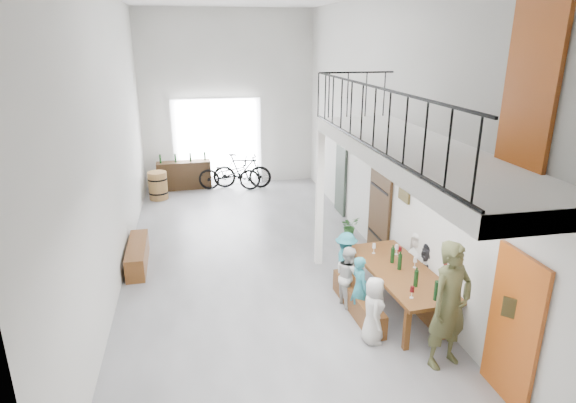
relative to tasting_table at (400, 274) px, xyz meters
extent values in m
plane|color=slate|center=(-2.20, 2.59, -0.71)|extent=(12.00, 12.00, 0.00)
plane|color=silver|center=(-2.20, 8.59, 2.04)|extent=(5.50, 0.00, 5.50)
plane|color=silver|center=(-2.20, -3.41, 2.04)|extent=(5.50, 0.00, 5.50)
plane|color=silver|center=(-4.95, 2.59, 2.04)|extent=(0.00, 12.00, 12.00)
plane|color=silver|center=(0.55, 2.59, 2.04)|extent=(0.00, 12.00, 12.00)
cube|color=white|center=(-2.60, 8.53, 0.69)|extent=(2.80, 0.08, 2.80)
cube|color=#AE4B13|center=(0.50, -2.31, 0.34)|extent=(0.06, 0.95, 2.10)
cube|color=#372110|center=(0.50, 2.29, 0.29)|extent=(0.06, 1.10, 2.00)
cube|color=#2C362E|center=(0.50, 5.09, 0.29)|extent=(0.06, 0.80, 2.00)
cube|color=#AE4B13|center=(0.50, -1.91, 3.39)|extent=(0.06, 0.90, 1.95)
cube|color=#42381A|center=(0.52, 1.19, 1.19)|extent=(0.04, 0.45, 0.55)
cylinder|color=white|center=(0.51, 3.79, 1.69)|extent=(0.04, 0.28, 0.28)
cube|color=white|center=(-0.20, -0.61, 2.29)|extent=(1.50, 5.60, 0.25)
cube|color=black|center=(-0.93, -0.61, 3.27)|extent=(0.03, 5.60, 0.03)
cube|color=black|center=(-0.93, -0.61, 2.44)|extent=(0.03, 5.60, 0.03)
cube|color=black|center=(-0.20, 2.17, 3.27)|extent=(1.50, 0.03, 0.03)
cube|color=white|center=(-0.90, 2.14, 0.73)|extent=(0.14, 0.14, 2.88)
cube|color=brown|center=(0.00, 0.00, 0.05)|extent=(1.18, 2.54, 0.06)
cube|color=brown|center=(-0.35, -1.09, -0.34)|extent=(0.09, 0.09, 0.73)
cube|color=brown|center=(0.50, -1.03, -0.34)|extent=(0.09, 0.09, 0.73)
cube|color=brown|center=(-0.50, 1.03, -0.34)|extent=(0.09, 0.09, 0.73)
cube|color=brown|center=(0.35, 1.09, -0.34)|extent=(0.09, 0.09, 0.73)
cube|color=brown|center=(-0.73, 0.07, -0.50)|extent=(0.38, 1.82, 0.42)
cube|color=brown|center=(0.37, -0.06, -0.49)|extent=(0.33, 1.86, 0.42)
cylinder|color=black|center=(-0.01, -0.58, 0.26)|extent=(0.07, 0.07, 0.35)
cylinder|color=black|center=(-0.03, 0.31, 0.26)|extent=(0.07, 0.07, 0.35)
cylinder|color=black|center=(-0.01, 0.04, 0.26)|extent=(0.07, 0.07, 0.35)
cube|color=brown|center=(-4.70, 2.78, -0.46)|extent=(0.41, 1.73, 0.48)
cylinder|color=olive|center=(-4.50, 7.31, -0.29)|extent=(0.56, 0.56, 0.84)
cylinder|color=black|center=(-4.50, 7.31, -0.50)|extent=(0.57, 0.57, 0.05)
cylinder|color=black|center=(-4.50, 7.31, -0.08)|extent=(0.57, 0.57, 0.05)
cube|color=#372110|center=(-3.73, 8.24, -0.26)|extent=(1.70, 0.54, 0.89)
cylinder|color=black|center=(-4.42, 8.17, 0.32)|extent=(0.06, 0.06, 0.28)
cylinder|color=black|center=(-3.96, 8.19, 0.32)|extent=(0.06, 0.06, 0.28)
cylinder|color=black|center=(-3.49, 8.22, 0.32)|extent=(0.06, 0.06, 0.28)
cylinder|color=black|center=(-3.04, 8.31, 0.32)|extent=(0.06, 0.06, 0.28)
imported|color=silver|center=(-0.78, -0.78, -0.15)|extent=(0.48, 0.62, 1.12)
imported|color=teal|center=(-0.76, -0.06, -0.13)|extent=(0.33, 0.45, 1.14)
imported|color=silver|center=(-0.81, 0.40, -0.15)|extent=(0.50, 0.60, 1.12)
imported|color=teal|center=(-0.68, 0.97, -0.13)|extent=(0.68, 0.85, 1.15)
imported|color=red|center=(0.62, -0.46, -0.09)|extent=(0.37, 0.75, 1.24)
imported|color=black|center=(0.62, 0.17, -0.12)|extent=(0.55, 1.14, 1.18)
imported|color=silver|center=(0.62, 0.61, -0.11)|extent=(0.59, 0.69, 1.20)
imported|color=#474A29|center=(0.06, -1.52, 0.27)|extent=(0.82, 0.65, 1.95)
imported|color=#1B4F1E|center=(0.25, 3.48, -0.47)|extent=(0.53, 0.49, 0.47)
imported|color=black|center=(-2.31, 7.84, -0.19)|extent=(2.07, 1.10, 1.03)
imported|color=black|center=(-1.89, 7.93, -0.14)|extent=(1.95, 0.92, 1.13)
camera|label=1|loc=(-3.41, -6.97, 3.90)|focal=30.00mm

